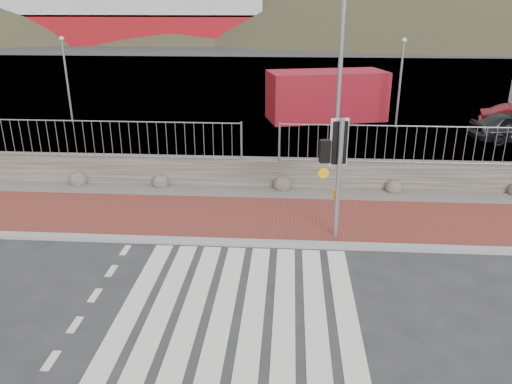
{
  "coord_description": "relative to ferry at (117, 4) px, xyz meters",
  "views": [
    {
      "loc": [
        0.92,
        -8.06,
        5.66
      ],
      "look_at": [
        0.15,
        3.0,
        1.41
      ],
      "focal_mm": 35.0,
      "sensor_mm": 36.0,
      "label": 1
    }
  ],
  "objects": [
    {
      "name": "ground",
      "position": [
        24.65,
        -67.9,
        -5.36
      ],
      "size": [
        220.0,
        220.0,
        0.0
      ],
      "primitive_type": "plane",
      "color": "#28282B",
      "rests_on": "ground"
    },
    {
      "name": "sidewalk_far",
      "position": [
        24.65,
        -63.4,
        -5.32
      ],
      "size": [
        40.0,
        3.0,
        0.08
      ],
      "primitive_type": "cube",
      "color": "maroon",
      "rests_on": "ground"
    },
    {
      "name": "kerb_far",
      "position": [
        24.65,
        -64.9,
        -5.31
      ],
      "size": [
        40.0,
        0.25,
        0.12
      ],
      "primitive_type": "cube",
      "color": "gray",
      "rests_on": "ground"
    },
    {
      "name": "zebra_crossing",
      "position": [
        24.65,
        -67.9,
        -5.36
      ],
      "size": [
        4.62,
        5.6,
        0.01
      ],
      "color": "silver",
      "rests_on": "ground"
    },
    {
      "name": "gravel_strip",
      "position": [
        24.65,
        -61.4,
        -5.33
      ],
      "size": [
        40.0,
        1.5,
        0.06
      ],
      "primitive_type": "cube",
      "color": "#59544C",
      "rests_on": "ground"
    },
    {
      "name": "stone_wall",
      "position": [
        24.65,
        -60.6,
        -4.91
      ],
      "size": [
        40.0,
        0.6,
        0.9
      ],
      "primitive_type": "cube",
      "color": "#464039",
      "rests_on": "ground"
    },
    {
      "name": "railing",
      "position": [
        24.65,
        -60.75,
        -3.54
      ],
      "size": [
        18.07,
        0.07,
        1.22
      ],
      "color": "gray",
      "rests_on": "stone_wall"
    },
    {
      "name": "quay",
      "position": [
        24.65,
        -40.0,
        -5.36
      ],
      "size": [
        120.0,
        40.0,
        0.5
      ],
      "primitive_type": "cube",
      "color": "#4C4C4F",
      "rests_on": "ground"
    },
    {
      "name": "water",
      "position": [
        24.65,
        -5.0,
        -5.36
      ],
      "size": [
        220.0,
        50.0,
        0.05
      ],
      "primitive_type": "cube",
      "color": "#3F4C54",
      "rests_on": "ground"
    },
    {
      "name": "ferry",
      "position": [
        0.0,
        0.0,
        0.0
      ],
      "size": [
        50.0,
        16.0,
        20.0
      ],
      "color": "maroon",
      "rests_on": "ground"
    },
    {
      "name": "hills_backdrop",
      "position": [
        31.4,
        20.0,
        -28.42
      ],
      "size": [
        254.0,
        90.0,
        100.0
      ],
      "color": "#303620",
      "rests_on": "ground"
    },
    {
      "name": "traffic_signal_far",
      "position": [
        26.75,
        -64.37,
        -3.12
      ],
      "size": [
        0.76,
        0.38,
        3.1
      ],
      "rotation": [
        0.0,
        0.0,
        3.36
      ],
      "color": "gray",
      "rests_on": "ground"
    },
    {
      "name": "streetlight",
      "position": [
        27.23,
        -59.86,
        -0.6
      ],
      "size": [
        1.7,
        0.87,
        8.47
      ],
      "rotation": [
        0.0,
        0.0,
        -0.41
      ],
      "color": "gray",
      "rests_on": "ground"
    },
    {
      "name": "shipping_container",
      "position": [
        27.37,
        -50.52,
        -4.15
      ],
      "size": [
        6.23,
        3.79,
        2.42
      ],
      "primitive_type": "cube",
      "rotation": [
        0.0,
        0.0,
        0.25
      ],
      "color": "maroon",
      "rests_on": "ground"
    }
  ]
}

